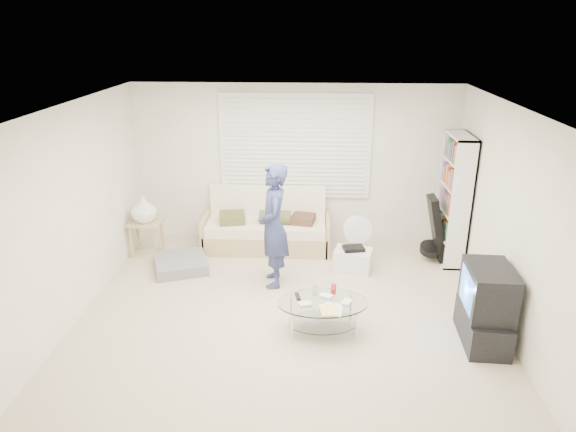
# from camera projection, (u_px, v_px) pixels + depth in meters

# --- Properties ---
(ground) EXTENTS (5.00, 5.00, 0.00)m
(ground) POSITION_uv_depth(u_px,v_px,m) (287.00, 310.00, 6.36)
(ground) COLOR tan
(ground) RESTS_ON ground
(room_shell) EXTENTS (5.02, 4.52, 2.51)m
(room_shell) POSITION_uv_depth(u_px,v_px,m) (290.00, 173.00, 6.23)
(room_shell) COLOR silver
(room_shell) RESTS_ON ground
(window_blinds) EXTENTS (2.32, 0.08, 1.62)m
(window_blinds) POSITION_uv_depth(u_px,v_px,m) (295.00, 147.00, 7.87)
(window_blinds) COLOR silver
(window_blinds) RESTS_ON ground
(futon_sofa) EXTENTS (1.95, 0.79, 0.95)m
(futon_sofa) POSITION_uv_depth(u_px,v_px,m) (267.00, 229.00, 8.02)
(futon_sofa) COLOR tan
(futon_sofa) RESTS_ON ground
(grey_floor_pillow) EXTENTS (0.91, 0.91, 0.16)m
(grey_floor_pillow) POSITION_uv_depth(u_px,v_px,m) (181.00, 264.00, 7.39)
(grey_floor_pillow) COLOR slate
(grey_floor_pillow) RESTS_ON ground
(side_table) EXTENTS (0.47, 0.38, 0.94)m
(side_table) POSITION_uv_depth(u_px,v_px,m) (144.00, 212.00, 7.64)
(side_table) COLOR tan
(side_table) RESTS_ON ground
(bookshelf) EXTENTS (0.30, 0.80, 1.89)m
(bookshelf) POSITION_uv_depth(u_px,v_px,m) (454.00, 199.00, 7.40)
(bookshelf) COLOR white
(bookshelf) RESTS_ON ground
(guitar_case) EXTENTS (0.38, 0.37, 0.98)m
(guitar_case) POSITION_uv_depth(u_px,v_px,m) (436.00, 233.00, 7.53)
(guitar_case) COLOR black
(guitar_case) RESTS_ON ground
(floor_fan) EXTENTS (0.44, 0.29, 0.71)m
(floor_fan) POSITION_uv_depth(u_px,v_px,m) (358.00, 234.00, 7.56)
(floor_fan) COLOR white
(floor_fan) RESTS_ON ground
(storage_bin) EXTENTS (0.59, 0.47, 0.36)m
(storage_bin) POSITION_uv_depth(u_px,v_px,m) (353.00, 259.00, 7.34)
(storage_bin) COLOR white
(storage_bin) RESTS_ON ground
(tv_unit) EXTENTS (0.49, 0.85, 0.90)m
(tv_unit) POSITION_uv_depth(u_px,v_px,m) (485.00, 306.00, 5.60)
(tv_unit) COLOR black
(tv_unit) RESTS_ON ground
(coffee_table) EXTENTS (1.08, 0.74, 0.50)m
(coffee_table) POSITION_uv_depth(u_px,v_px,m) (323.00, 308.00, 5.82)
(coffee_table) COLOR silver
(coffee_table) RESTS_ON ground
(standing_person) EXTENTS (0.48, 0.66, 1.68)m
(standing_person) POSITION_uv_depth(u_px,v_px,m) (274.00, 226.00, 6.72)
(standing_person) COLOR navy
(standing_person) RESTS_ON ground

